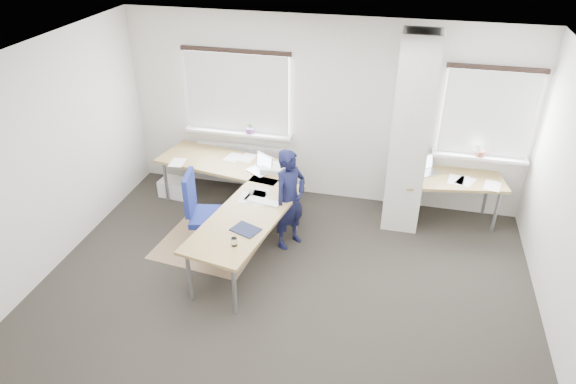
% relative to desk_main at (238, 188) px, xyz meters
% --- Properties ---
extents(ground, '(6.00, 6.00, 0.00)m').
position_rel_desk_main_xyz_m(ground, '(0.92, -1.20, -0.69)').
color(ground, black).
rests_on(ground, ground).
extents(room_shell, '(6.04, 5.04, 2.82)m').
position_rel_desk_main_xyz_m(room_shell, '(1.10, -0.75, 1.05)').
color(room_shell, beige).
rests_on(room_shell, ground).
extents(floor_mat, '(1.46, 1.28, 0.01)m').
position_rel_desk_main_xyz_m(floor_mat, '(-0.30, -0.45, -0.69)').
color(floor_mat, '#957351').
rests_on(floor_mat, ground).
extents(white_crate, '(0.47, 0.35, 0.27)m').
position_rel_desk_main_xyz_m(white_crate, '(-1.32, 0.71, -0.56)').
color(white_crate, white).
rests_on(white_crate, ground).
extents(desk_main, '(2.40, 2.98, 0.96)m').
position_rel_desk_main_xyz_m(desk_main, '(0.00, 0.00, 0.00)').
color(desk_main, olive).
rests_on(desk_main, ground).
extents(desk_side, '(1.50, 0.93, 1.22)m').
position_rel_desk_main_xyz_m(desk_side, '(2.89, 0.96, -0.01)').
color(desk_side, olive).
rests_on(desk_side, ground).
extents(task_chair, '(0.63, 0.62, 1.15)m').
position_rel_desk_main_xyz_m(task_chair, '(-0.26, -0.51, -0.37)').
color(task_chair, navy).
rests_on(task_chair, ground).
extents(person, '(0.56, 0.62, 1.42)m').
position_rel_desk_main_xyz_m(person, '(0.77, -0.14, 0.02)').
color(person, black).
rests_on(person, ground).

